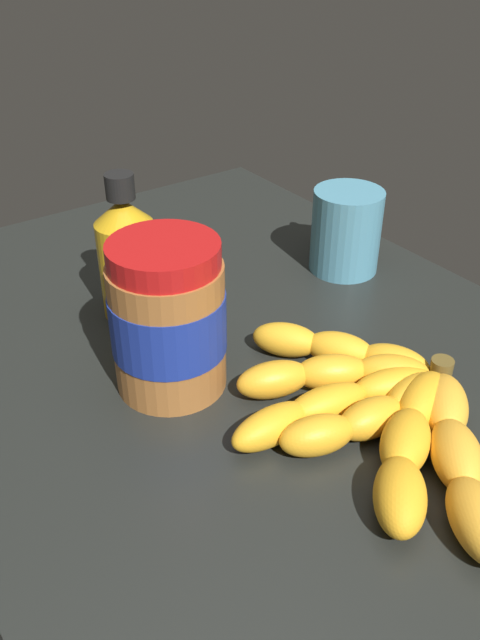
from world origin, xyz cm
name	(u,v)px	position (x,y,z in cm)	size (l,w,h in cm)	color
ground_plane	(225,353)	(0.00, 0.00, -2.23)	(75.89, 57.92, 4.46)	black
banana_bunch	(379,409)	(18.36, 2.84, 1.72)	(32.10, 20.91, 3.75)	gold
peanut_butter_jar	(168,319)	(3.41, -8.10, 6.80)	(10.02, 10.02, 13.95)	#9E602D
honey_bottle	(127,255)	(-9.29, -5.47, 6.71)	(5.84, 5.84, 15.23)	gold
coffee_mug	(345,230)	(-3.78, 19.31, 4.82)	(11.49, 7.93, 9.60)	teal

